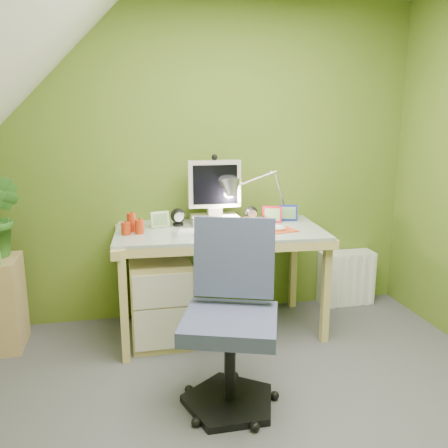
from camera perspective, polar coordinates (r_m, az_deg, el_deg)
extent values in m
cube|color=#4C4C51|center=(2.56, 5.21, -24.33)|extent=(3.20, 3.20, 0.01)
cube|color=#5C7624|center=(3.61, -2.04, 7.54)|extent=(3.20, 0.01, 2.40)
cube|color=white|center=(1.99, -24.30, 20.79)|extent=(1.10, 3.20, 1.10)
cube|color=white|center=(3.15, -1.46, -1.05)|extent=(0.47, 0.25, 0.02)
cube|color=#C7451F|center=(3.27, 6.49, -0.76)|extent=(0.27, 0.22, 0.01)
ellipsoid|color=white|center=(3.27, 6.50, -0.49)|extent=(0.12, 0.07, 0.04)
cylinder|color=#915015|center=(3.26, 2.84, 0.02)|extent=(0.08, 0.08, 0.09)
cube|color=red|center=(3.51, 5.78, 1.17)|extent=(0.14, 0.07, 0.12)
cube|color=navy|center=(3.59, 7.71, 1.36)|extent=(0.14, 0.05, 0.12)
cube|color=#BAD794|center=(3.37, -7.70, 0.56)|extent=(0.13, 0.04, 0.11)
cube|color=tan|center=(3.54, -24.98, -8.64)|extent=(0.23, 0.36, 0.62)
cube|color=silver|center=(4.09, 14.46, -6.29)|extent=(0.44, 0.18, 0.44)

